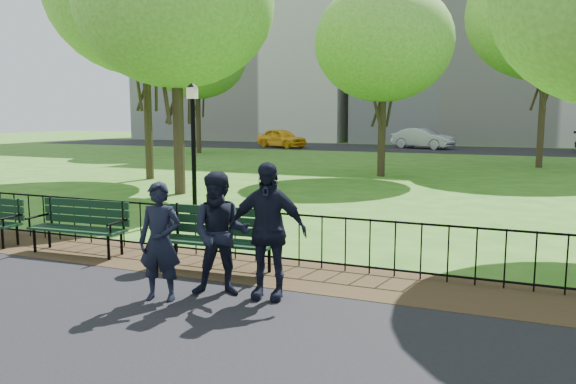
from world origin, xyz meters
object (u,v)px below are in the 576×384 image
at_px(tree_far_e, 548,12).
at_px(person_right, 267,231).
at_px(person_mid, 221,234).
at_px(sedan_silver, 423,138).
at_px(park_bench_left_a, 81,221).
at_px(taxi, 282,138).
at_px(person_left, 160,242).
at_px(tree_near_w, 175,3).
at_px(lamppost, 193,145).
at_px(tree_far_c, 384,43).
at_px(park_bench_main, 193,228).
at_px(tree_far_w, 197,56).

distance_m(tree_far_e, person_right, 23.57).
xyz_separation_m(person_mid, sedan_silver, (-2.92, 35.23, -0.12)).
distance_m(park_bench_left_a, person_right, 4.34).
xyz_separation_m(taxi, sedan_silver, (10.10, 2.77, 0.03)).
distance_m(person_right, sedan_silver, 35.28).
bearing_deg(person_left, tree_near_w, 108.50).
distance_m(tree_near_w, sedan_silver, 27.52).
distance_m(tree_near_w, person_right, 11.84).
height_order(person_mid, taxi, person_mid).
height_order(park_bench_left_a, person_left, person_left).
distance_m(person_left, person_right, 1.45).
xyz_separation_m(park_bench_left_a, lamppost, (0.02, 3.84, 1.18)).
bearing_deg(lamppost, park_bench_left_a, -90.24).
bearing_deg(tree_far_c, park_bench_main, -88.52).
distance_m(person_left, taxi, 35.21).
bearing_deg(park_bench_left_a, tree_far_w, 113.63).
xyz_separation_m(park_bench_main, tree_far_e, (5.70, 21.51, 6.49)).
bearing_deg(person_right, taxi, 103.99).
relative_size(person_left, person_right, 0.86).
xyz_separation_m(lamppost, tree_far_e, (8.15, 17.53, 5.40)).
relative_size(person_left, sedan_silver, 0.36).
bearing_deg(park_bench_main, person_left, -76.93).
distance_m(person_right, taxi, 35.10).
xyz_separation_m(tree_far_c, tree_far_w, (-14.24, 9.10, 0.86)).
height_order(person_right, taxi, person_right).
height_order(lamppost, taxi, lamppost).
bearing_deg(tree_far_c, tree_far_e, 47.37).
relative_size(park_bench_main, person_left, 1.33).
relative_size(tree_far_w, taxi, 2.13).
distance_m(tree_near_w, tree_far_e, 17.84).
height_order(park_bench_main, sedan_silver, sedan_silver).
distance_m(park_bench_left_a, person_mid, 3.75).
height_order(park_bench_main, park_bench_left_a, park_bench_main).
height_order(tree_far_e, sedan_silver, tree_far_e).
bearing_deg(lamppost, tree_far_w, 121.30).
relative_size(tree_far_c, person_mid, 4.42).
height_order(park_bench_left_a, person_mid, person_mid).
relative_size(tree_far_e, person_mid, 5.95).
height_order(tree_near_w, tree_far_e, tree_far_e).
xyz_separation_m(person_mid, person_right, (0.65, 0.13, 0.07)).
bearing_deg(tree_near_w, sedan_silver, 82.98).
height_order(tree_far_c, sedan_silver, tree_far_c).
bearing_deg(taxi, person_mid, -134.85).
distance_m(lamppost, tree_far_e, 20.07).
bearing_deg(tree_far_c, person_mid, -84.70).
height_order(tree_far_c, tree_far_w, tree_far_w).
bearing_deg(tree_near_w, person_mid, -53.47).
bearing_deg(sedan_silver, tree_far_e, -130.41).
relative_size(tree_near_w, tree_far_c, 1.11).
height_order(park_bench_main, taxi, taxi).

